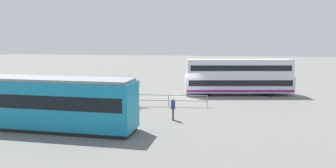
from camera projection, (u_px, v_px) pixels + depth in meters
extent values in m
plane|color=slate|center=(187.00, 98.00, 32.47)|extent=(160.00, 160.00, 0.00)
cube|color=silver|center=(238.00, 84.00, 34.19)|extent=(11.91, 4.48, 1.77)
cube|color=silver|center=(239.00, 68.00, 33.94)|extent=(11.55, 4.32, 1.67)
cube|color=black|center=(238.00, 82.00, 34.16)|extent=(11.35, 4.41, 0.64)
cube|color=black|center=(239.00, 67.00, 33.93)|extent=(10.98, 4.25, 0.60)
cube|color=#8C198C|center=(238.00, 89.00, 34.28)|extent=(11.69, 4.48, 0.24)
cube|color=#B2B2B7|center=(239.00, 60.00, 33.81)|extent=(11.55, 4.32, 0.10)
cylinder|color=black|center=(205.00, 90.00, 34.29)|extent=(1.41, 2.59, 1.00)
cylinder|color=black|center=(267.00, 90.00, 34.30)|extent=(1.41, 2.59, 1.00)
cube|color=teal|center=(26.00, 102.00, 21.33)|extent=(15.55, 2.97, 3.11)
cube|color=black|center=(25.00, 98.00, 21.29)|extent=(14.93, 2.98, 0.90)
cube|color=gray|center=(24.00, 78.00, 21.09)|extent=(15.23, 2.76, 0.20)
cube|color=black|center=(27.00, 126.00, 21.57)|extent=(15.23, 2.84, 0.25)
cylinder|color=#4C3F2D|center=(134.00, 103.00, 27.74)|extent=(0.14, 0.14, 0.80)
cylinder|color=#4C3F2D|center=(135.00, 104.00, 27.61)|extent=(0.14, 0.14, 0.80)
cylinder|color=#335938|center=(134.00, 96.00, 27.58)|extent=(0.43, 0.43, 0.62)
sphere|color=beige|center=(134.00, 91.00, 27.52)|extent=(0.22, 0.22, 0.22)
cylinder|color=#4C3F2D|center=(173.00, 114.00, 23.69)|extent=(0.14, 0.14, 0.85)
cylinder|color=#4C3F2D|center=(173.00, 115.00, 23.47)|extent=(0.14, 0.14, 0.85)
cylinder|color=navy|center=(173.00, 105.00, 23.47)|extent=(0.37, 0.37, 0.65)
sphere|color=beige|center=(173.00, 99.00, 23.40)|extent=(0.23, 0.23, 0.23)
cube|color=gray|center=(169.00, 95.00, 28.22)|extent=(6.96, 0.65, 0.06)
cube|color=gray|center=(169.00, 101.00, 28.29)|extent=(6.96, 0.65, 0.06)
cylinder|color=gray|center=(207.00, 101.00, 28.00)|extent=(0.07, 0.07, 1.05)
cylinder|color=gray|center=(169.00, 101.00, 28.30)|extent=(0.07, 0.07, 1.05)
cylinder|color=gray|center=(131.00, 100.00, 28.59)|extent=(0.07, 0.07, 1.05)
cylinder|color=slate|center=(134.00, 92.00, 28.60)|extent=(0.10, 0.10, 2.50)
cube|color=white|center=(134.00, 83.00, 28.44)|extent=(1.20, 0.09, 0.66)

